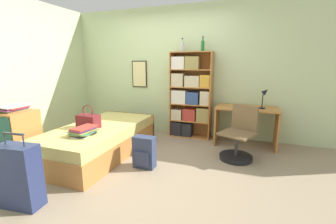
% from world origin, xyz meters
% --- Properties ---
extents(ground_plane, '(14.00, 14.00, 0.00)m').
position_xyz_m(ground_plane, '(0.00, 0.00, 0.00)').
color(ground_plane, gray).
extents(wall_back, '(10.00, 0.09, 2.60)m').
position_xyz_m(wall_back, '(-0.00, 1.59, 1.30)').
color(wall_back, beige).
rests_on(wall_back, ground_plane).
extents(wall_left, '(0.06, 10.00, 2.60)m').
position_xyz_m(wall_left, '(-2.20, 0.00, 1.30)').
color(wall_left, beige).
rests_on(wall_left, ground_plane).
extents(bed, '(1.05, 2.08, 0.48)m').
position_xyz_m(bed, '(-0.67, 0.02, 0.24)').
color(bed, '#B77538').
rests_on(bed, ground_plane).
extents(handbag, '(0.33, 0.20, 0.37)m').
position_xyz_m(handbag, '(-0.74, -0.16, 0.59)').
color(handbag, maroon).
rests_on(handbag, bed).
extents(book_stack_on_bed, '(0.33, 0.37, 0.12)m').
position_xyz_m(book_stack_on_bed, '(-0.57, -0.48, 0.54)').
color(book_stack_on_bed, silver).
rests_on(book_stack_on_bed, bed).
extents(suitcase, '(0.43, 0.25, 0.81)m').
position_xyz_m(suitcase, '(-0.57, -1.46, 0.34)').
color(suitcase, navy).
rests_on(suitcase, ground_plane).
extents(dresser, '(0.59, 0.48, 0.81)m').
position_xyz_m(dresser, '(-1.59, -0.75, 0.41)').
color(dresser, '#B77538').
rests_on(dresser, ground_plane).
extents(magazine_pile_on_dresser, '(0.30, 0.37, 0.08)m').
position_xyz_m(magazine_pile_on_dresser, '(-1.54, -0.75, 0.86)').
color(magazine_pile_on_dresser, '#99894C').
rests_on(magazine_pile_on_dresser, dresser).
extents(bookcase, '(0.81, 0.31, 1.69)m').
position_xyz_m(bookcase, '(0.47, 1.39, 0.83)').
color(bookcase, '#B77538').
rests_on(bookcase, ground_plane).
extents(bottle_green, '(0.08, 0.08, 0.26)m').
position_xyz_m(bottle_green, '(0.30, 1.42, 1.79)').
color(bottle_green, '#B7BCC1').
rests_on(bottle_green, bookcase).
extents(bottle_brown, '(0.06, 0.06, 0.27)m').
position_xyz_m(bottle_brown, '(0.70, 1.41, 1.80)').
color(bottle_brown, '#1E6B2D').
rests_on(bottle_brown, bookcase).
extents(desk, '(1.07, 0.58, 0.70)m').
position_xyz_m(desk, '(1.57, 1.26, 0.48)').
color(desk, '#B77538').
rests_on(desk, ground_plane).
extents(desk_lamp, '(0.16, 0.11, 0.37)m').
position_xyz_m(desk_lamp, '(1.84, 1.24, 0.94)').
color(desk_lamp, black).
rests_on(desk_lamp, desk).
extents(desk_chair, '(0.61, 0.61, 0.83)m').
position_xyz_m(desk_chair, '(1.48, 0.58, 0.25)').
color(desk_chair, black).
rests_on(desk_chair, ground_plane).
extents(backpack, '(0.31, 0.19, 0.46)m').
position_xyz_m(backpack, '(0.23, -0.21, 0.23)').
color(backpack, '#2D3856').
rests_on(backpack, ground_plane).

